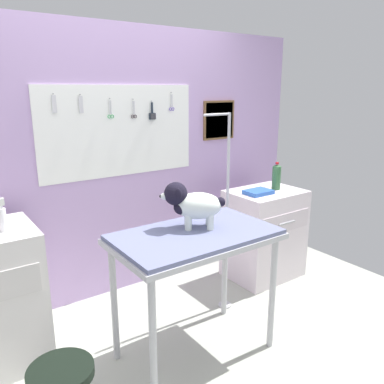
# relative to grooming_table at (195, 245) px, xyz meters

# --- Properties ---
(ground) EXTENTS (4.40, 4.00, 0.04)m
(ground) POSITION_rel_grooming_table_xyz_m (-0.04, -0.13, -0.82)
(ground) COLOR #A7AC9D
(rear_wall_panel) EXTENTS (4.00, 0.11, 2.30)m
(rear_wall_panel) POSITION_rel_grooming_table_xyz_m (-0.03, 1.15, 0.36)
(rear_wall_panel) COLOR #B696CC
(rear_wall_panel) RESTS_ON ground
(grooming_table) EXTENTS (1.07, 0.63, 0.89)m
(grooming_table) POSITION_rel_grooming_table_xyz_m (0.00, 0.00, 0.00)
(grooming_table) COLOR #B7B7BC
(grooming_table) RESTS_ON ground
(grooming_arm) EXTENTS (0.30, 0.11, 1.61)m
(grooming_arm) POSITION_rel_grooming_table_xyz_m (0.55, 0.34, -0.05)
(grooming_arm) COLOR #B7B7BC
(grooming_arm) RESTS_ON ground
(dog) EXTENTS (0.41, 0.33, 0.31)m
(dog) POSITION_rel_grooming_table_xyz_m (0.03, 0.09, 0.26)
(dog) COLOR white
(dog) RESTS_ON grooming_table
(cabinet_right) EXTENTS (0.68, 0.54, 0.85)m
(cabinet_right) POSITION_rel_grooming_table_xyz_m (1.23, 0.57, -0.37)
(cabinet_right) COLOR silver
(cabinet_right) RESTS_ON ground
(spray_bottle_tall) EXTENTS (0.05, 0.05, 0.21)m
(spray_bottle_tall) POSITION_rel_grooming_table_xyz_m (-1.02, 0.62, 0.22)
(spray_bottle_tall) COLOR white
(spray_bottle_tall) RESTS_ON counter_left
(soda_bottle) EXTENTS (0.08, 0.08, 0.26)m
(soda_bottle) POSITION_rel_grooming_table_xyz_m (1.35, 0.56, 0.18)
(soda_bottle) COLOR #34673D
(soda_bottle) RESTS_ON cabinet_right
(supply_tray) EXTENTS (0.24, 0.18, 0.04)m
(supply_tray) POSITION_rel_grooming_table_xyz_m (1.09, 0.53, 0.07)
(supply_tray) COLOR blue
(supply_tray) RESTS_ON cabinet_right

